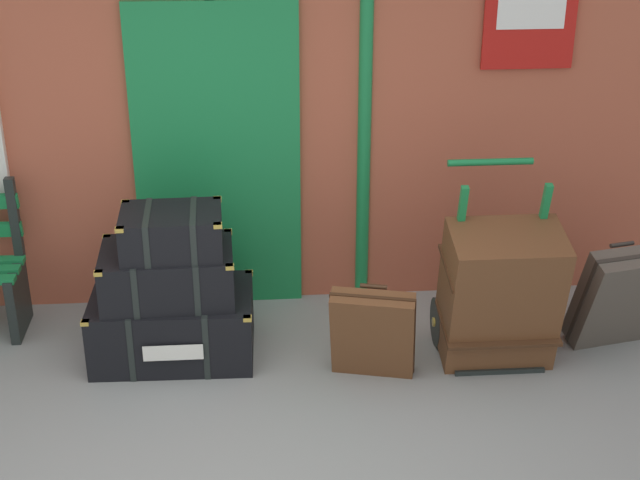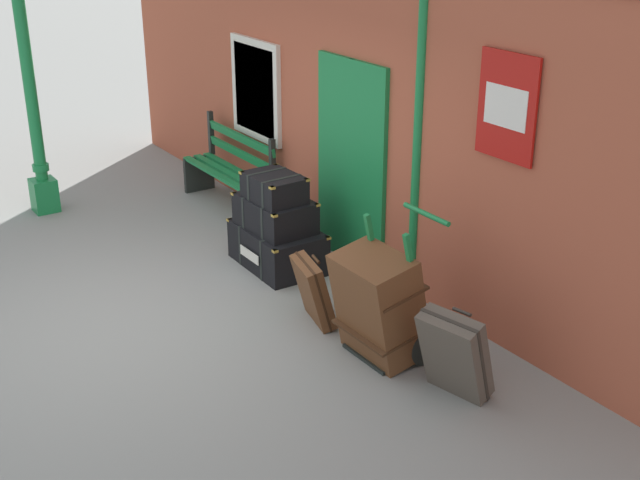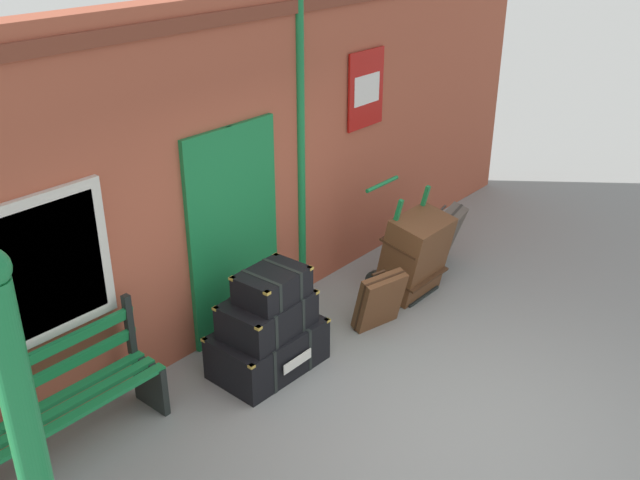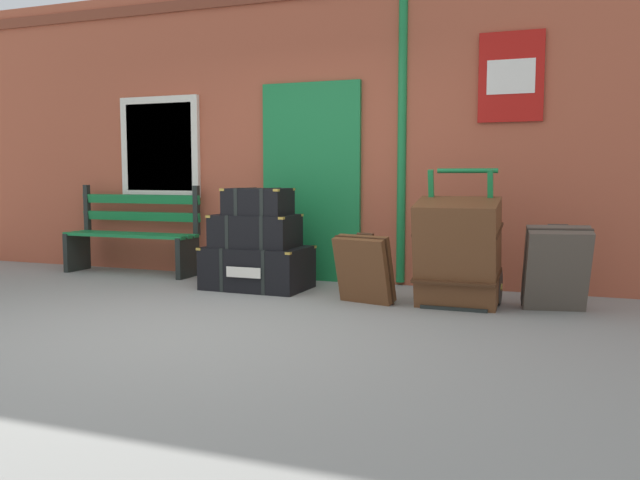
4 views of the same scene
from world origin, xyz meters
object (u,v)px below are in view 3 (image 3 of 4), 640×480
(steamer_trunk_top, at_px, (272,285))
(platform_bench, at_px, (62,404))
(porters_trolley, at_px, (400,267))
(steamer_trunk_middle, at_px, (267,314))
(suitcase_caramel, at_px, (380,301))
(suitcase_tan, at_px, (444,237))
(large_brown_trunk, at_px, (415,255))
(steamer_trunk_base, at_px, (268,348))

(steamer_trunk_top, bearing_deg, platform_bench, 165.51)
(porters_trolley, bearing_deg, steamer_trunk_top, 179.23)
(steamer_trunk_middle, distance_m, steamer_trunk_top, 0.29)
(porters_trolley, distance_m, suitcase_caramel, 0.84)
(steamer_trunk_top, height_order, suitcase_tan, steamer_trunk_top)
(porters_trolley, xyz_separation_m, large_brown_trunk, (0.00, -0.18, 0.20))
(large_brown_trunk, xyz_separation_m, suitcase_tan, (0.79, 0.12, -0.11))
(steamer_trunk_middle, distance_m, suitcase_caramel, 1.31)
(suitcase_caramel, bearing_deg, platform_bench, 165.27)
(large_brown_trunk, distance_m, suitcase_caramel, 0.82)
(steamer_trunk_base, xyz_separation_m, porters_trolley, (2.01, -0.07, 0.06))
(suitcase_caramel, relative_size, suitcase_tan, 0.86)
(steamer_trunk_top, relative_size, suitcase_caramel, 1.00)
(suitcase_caramel, bearing_deg, suitcase_tan, 8.45)
(steamer_trunk_middle, xyz_separation_m, steamer_trunk_top, (0.04, -0.03, 0.29))
(large_brown_trunk, relative_size, suitcase_caramel, 1.52)
(steamer_trunk_top, xyz_separation_m, suitcase_caramel, (1.19, -0.32, -0.57))
(suitcase_tan, bearing_deg, platform_bench, 173.08)
(steamer_trunk_base, height_order, large_brown_trunk, large_brown_trunk)
(large_brown_trunk, bearing_deg, platform_bench, 169.92)
(suitcase_tan, bearing_deg, steamer_trunk_middle, 177.70)
(large_brown_trunk, height_order, suitcase_caramel, large_brown_trunk)
(suitcase_caramel, height_order, suitcase_tan, suitcase_tan)
(steamer_trunk_top, bearing_deg, large_brown_trunk, -5.87)
(platform_bench, relative_size, suitcase_caramel, 2.57)
(steamer_trunk_middle, bearing_deg, porters_trolley, -1.55)
(large_brown_trunk, height_order, suitcase_tan, large_brown_trunk)
(platform_bench, height_order, large_brown_trunk, platform_bench)
(steamer_trunk_base, bearing_deg, large_brown_trunk, -7.04)
(platform_bench, distance_m, porters_trolley, 3.85)
(platform_bench, distance_m, steamer_trunk_base, 1.86)
(porters_trolley, relative_size, large_brown_trunk, 1.25)
(platform_bench, xyz_separation_m, steamer_trunk_base, (1.80, -0.43, -0.23))
(large_brown_trunk, xyz_separation_m, suitcase_caramel, (-0.79, -0.12, -0.17))
(suitcase_tan, bearing_deg, large_brown_trunk, -171.51)
(suitcase_tan, bearing_deg, porters_trolley, 175.78)
(steamer_trunk_base, bearing_deg, steamer_trunk_middle, -114.79)
(porters_trolley, xyz_separation_m, suitcase_caramel, (-0.79, -0.29, 0.03))
(platform_bench, height_order, suitcase_caramel, platform_bench)
(steamer_trunk_top, xyz_separation_m, large_brown_trunk, (1.98, -0.20, -0.40))
(platform_bench, xyz_separation_m, suitcase_tan, (4.60, -0.56, -0.08))
(steamer_trunk_top, distance_m, large_brown_trunk, 2.03)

